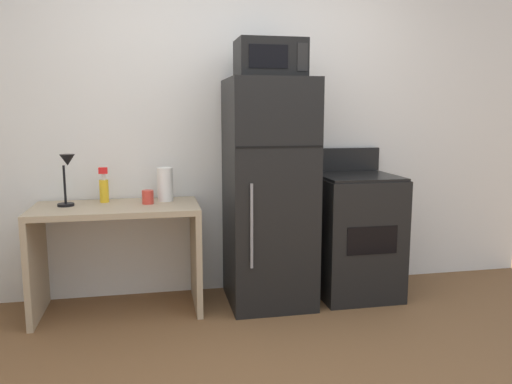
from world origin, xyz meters
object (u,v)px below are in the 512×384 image
(spray_bottle, at_px, (104,188))
(microwave, at_px, (270,59))
(coffee_mug, at_px, (148,197))
(oven_range, at_px, (355,234))
(refrigerator, at_px, (269,193))
(desk_lamp, at_px, (67,171))
(paper_towel_roll, at_px, (165,184))
(desk, at_px, (117,238))

(spray_bottle, bearing_deg, microwave, -9.85)
(coffee_mug, height_order, oven_range, oven_range)
(microwave, height_order, oven_range, microwave)
(oven_range, bearing_deg, microwave, -176.75)
(spray_bottle, distance_m, oven_range, 1.88)
(coffee_mug, height_order, spray_bottle, spray_bottle)
(microwave, bearing_deg, spray_bottle, 170.15)
(spray_bottle, xyz_separation_m, refrigerator, (1.15, -0.18, -0.04))
(desk_lamp, bearing_deg, spray_bottle, 26.85)
(desk_lamp, bearing_deg, coffee_mug, -1.00)
(desk_lamp, height_order, microwave, microwave)
(refrigerator, bearing_deg, paper_towel_roll, 168.38)
(spray_bottle, xyz_separation_m, microwave, (1.15, -0.20, 0.89))
(coffee_mug, relative_size, spray_bottle, 0.38)
(refrigerator, bearing_deg, desk, 178.42)
(spray_bottle, relative_size, microwave, 0.54)
(spray_bottle, relative_size, paper_towel_roll, 1.04)
(spray_bottle, height_order, oven_range, oven_range)
(desk_lamp, xyz_separation_m, microwave, (1.38, -0.09, 0.75))
(desk, bearing_deg, spray_bottle, 120.35)
(spray_bottle, height_order, microwave, microwave)
(paper_towel_roll, distance_m, microwave, 1.15)
(desk_lamp, xyz_separation_m, paper_towel_roll, (0.65, 0.08, -0.12))
(paper_towel_roll, xyz_separation_m, refrigerator, (0.73, -0.15, -0.06))
(desk_lamp, height_order, coffee_mug, desk_lamp)
(spray_bottle, bearing_deg, desk_lamp, -153.15)
(desk, bearing_deg, paper_towel_roll, 19.60)
(oven_range, bearing_deg, spray_bottle, 174.95)
(microwave, bearing_deg, oven_range, 3.25)
(microwave, distance_m, oven_range, 1.44)
(coffee_mug, bearing_deg, desk_lamp, 179.00)
(coffee_mug, bearing_deg, paper_towel_roll, 37.01)
(desk, xyz_separation_m, spray_bottle, (-0.09, 0.15, 0.33))
(paper_towel_roll, relative_size, microwave, 0.52)
(desk, height_order, refrigerator, refrigerator)
(oven_range, bearing_deg, refrigerator, -178.53)
(desk_lamp, distance_m, oven_range, 2.12)
(coffee_mug, height_order, refrigerator, refrigerator)
(spray_bottle, bearing_deg, refrigerator, -8.82)
(desk, bearing_deg, coffee_mug, 7.29)
(spray_bottle, height_order, paper_towel_roll, spray_bottle)
(coffee_mug, distance_m, microwave, 1.27)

